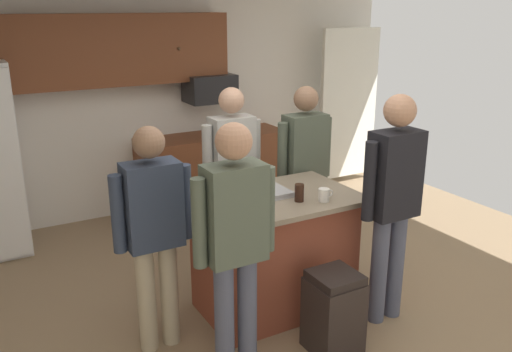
% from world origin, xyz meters
% --- Properties ---
extents(floor, '(7.04, 7.04, 0.00)m').
position_xyz_m(floor, '(0.00, 0.00, 0.00)').
color(floor, '#937A5B').
rests_on(floor, ground).
extents(back_wall, '(6.40, 0.10, 2.60)m').
position_xyz_m(back_wall, '(0.00, 2.80, 1.30)').
color(back_wall, white).
rests_on(back_wall, ground).
extents(french_door_window_panel, '(0.90, 0.06, 2.00)m').
position_xyz_m(french_door_window_panel, '(2.60, 2.40, 1.10)').
color(french_door_window_panel, white).
rests_on(french_door_window_panel, ground).
extents(cabinet_run_upper, '(2.40, 0.38, 0.75)m').
position_xyz_m(cabinet_run_upper, '(-0.40, 2.60, 1.93)').
color(cabinet_run_upper, brown).
extents(cabinet_run_lower, '(1.80, 0.63, 0.90)m').
position_xyz_m(cabinet_run_lower, '(0.60, 2.48, 0.45)').
color(cabinet_run_lower, brown).
rests_on(cabinet_run_lower, ground).
extents(microwave_over_range, '(0.56, 0.40, 0.32)m').
position_xyz_m(microwave_over_range, '(0.60, 2.50, 1.45)').
color(microwave_over_range, black).
extents(kitchen_island, '(1.30, 0.86, 0.96)m').
position_xyz_m(kitchen_island, '(0.03, 0.08, 0.49)').
color(kitchen_island, brown).
rests_on(kitchen_island, ground).
extents(person_guest_by_door, '(0.57, 0.22, 1.70)m').
position_xyz_m(person_guest_by_door, '(0.69, 0.65, 0.98)').
color(person_guest_by_door, '#4C5166').
rests_on(person_guest_by_door, ground).
extents(person_elder_center, '(0.57, 0.23, 1.71)m').
position_xyz_m(person_elder_center, '(0.05, 0.85, 0.99)').
color(person_elder_center, '#383842').
rests_on(person_elder_center, ground).
extents(person_guest_right, '(0.57, 0.22, 1.64)m').
position_xyz_m(person_guest_right, '(-0.97, 0.03, 0.94)').
color(person_guest_right, tan).
rests_on(person_guest_right, ground).
extents(person_host_foreground, '(0.57, 0.24, 1.79)m').
position_xyz_m(person_host_foreground, '(0.71, -0.49, 1.04)').
color(person_host_foreground, '#4C5166').
rests_on(person_host_foreground, ground).
extents(person_guest_left, '(0.57, 0.23, 1.73)m').
position_xyz_m(person_guest_left, '(-0.63, -0.51, 1.00)').
color(person_guest_left, '#4C5166').
rests_on(person_guest_left, ground).
extents(tumbler_amber, '(0.06, 0.06, 0.16)m').
position_xyz_m(tumbler_amber, '(-0.39, -0.11, 1.04)').
color(tumbler_amber, '#321916').
rests_on(tumbler_amber, kitchen_island).
extents(mug_ceramic_white, '(0.13, 0.08, 0.10)m').
position_xyz_m(mug_ceramic_white, '(0.30, -0.19, 1.01)').
color(mug_ceramic_white, white).
rests_on(mug_ceramic_white, kitchen_island).
extents(glass_dark_ale, '(0.07, 0.07, 0.14)m').
position_xyz_m(glass_dark_ale, '(0.14, -0.10, 1.03)').
color(glass_dark_ale, black).
rests_on(glass_dark_ale, kitchen_island).
extents(serving_tray, '(0.44, 0.30, 0.04)m').
position_xyz_m(serving_tray, '(-0.07, 0.14, 0.98)').
color(serving_tray, '#B7B7BC').
rests_on(serving_tray, kitchen_island).
extents(trash_bin, '(0.34, 0.34, 0.61)m').
position_xyz_m(trash_bin, '(0.09, -0.63, 0.30)').
color(trash_bin, black).
rests_on(trash_bin, ground).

